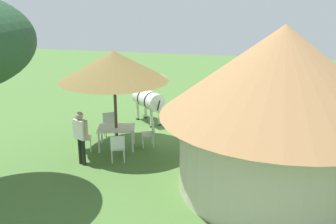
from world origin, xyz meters
The scene contains 13 objects.
ground_plane centered at (0.00, 0.00, 0.00)m, with size 36.00×36.00×0.00m, color #4A7134.
thatched_hut centered at (-2.84, 3.74, 2.42)m, with size 6.21×6.21×4.43m.
shade_umbrella centered at (2.30, 1.99, 2.85)m, with size 3.57×3.57×3.33m.
patio_dining_table centered at (2.30, 1.99, 0.65)m, with size 1.42×1.18×0.74m.
patio_chair_west_end centered at (3.35, 2.46, 0.52)m, with size 0.56×0.57×0.90m.
patio_chair_near_hut centered at (1.88, 3.06, 0.52)m, with size 0.56×0.55×0.90m.
patio_chair_east_end centered at (1.23, 1.55, 0.52)m, with size 0.56×0.57×0.90m.
patio_chair_near_lawn centered at (2.92, 1.02, 0.52)m, with size 0.60×0.59×0.90m.
guest_beside_umbrella centered at (2.89, 3.47, 1.03)m, with size 0.56×0.40×1.71m.
standing_watcher centered at (-1.44, -2.89, 1.02)m, with size 0.55×0.40×1.69m.
zebra_nearest_camera centered at (2.01, -0.90, 0.96)m, with size 1.71×1.68×1.50m.
zebra_by_umbrella centered at (-0.58, -0.14, 1.00)m, with size 0.76×2.25×1.54m.
zebra_toward_hut centered at (-3.35, -1.65, 1.01)m, with size 1.68×1.72×1.54m.
Camera 1 is at (-2.27, 14.05, 5.31)m, focal length 43.03 mm.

